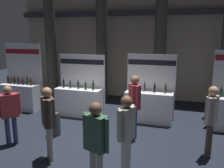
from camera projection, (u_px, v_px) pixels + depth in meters
ground_plane at (98, 141)px, 6.77m from camera, size 24.00×24.00×0.00m
hall_colonnade at (134, 23)px, 10.49m from camera, size 11.08×1.36×6.99m
exhibitor_booth_0 at (21, 93)px, 9.48m from camera, size 1.59×0.66×2.57m
exhibitor_booth_1 at (80, 99)px, 8.78m from camera, size 1.77×0.66×2.22m
exhibitor_booth_2 at (149, 104)px, 8.17m from camera, size 1.67×0.66×2.29m
trash_bin at (55, 124)px, 7.11m from camera, size 0.34×0.34×0.71m
visitor_1 at (96, 139)px, 4.42m from camera, size 0.57×0.38×1.80m
visitor_2 at (48, 116)px, 5.59m from camera, size 0.47×0.48×1.80m
visitor_3 at (134, 101)px, 6.78m from camera, size 0.40×0.47×1.84m
visitor_5 at (126, 130)px, 4.88m from camera, size 0.33×0.52×1.79m
visitor_6 at (9, 109)px, 6.38m from camera, size 0.49×0.51×1.65m
visitor_7 at (211, 115)px, 5.75m from camera, size 0.33×0.49×1.78m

